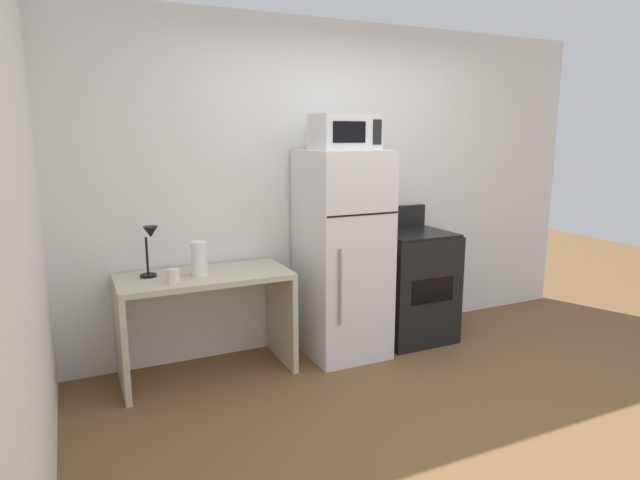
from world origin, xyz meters
The scene contains 10 objects.
ground_plane centered at (0.00, 0.00, 0.00)m, with size 12.00×12.00×0.00m, color brown.
wall_back_white centered at (0.00, 1.70, 1.30)m, with size 5.00×0.10×2.60m, color white.
wall_left_brick centered at (-2.20, 0.00, 1.30)m, with size 0.10×4.00×2.60m, color silver.
desk centered at (-1.16, 1.35, 0.53)m, with size 1.20×0.56×0.75m.
desk_lamp centered at (-1.50, 1.42, 0.99)m, with size 0.14×0.12×0.35m.
paper_towel_roll centered at (-1.20, 1.32, 0.87)m, with size 0.11×0.11×0.24m, color white.
coffee_mug centered at (-1.39, 1.21, 0.80)m, with size 0.08×0.08×0.10m, color white.
refrigerator centered at (-0.08, 1.31, 0.80)m, with size 0.59×0.67×1.60m.
microwave centered at (-0.08, 1.29, 1.73)m, with size 0.46×0.35×0.26m.
oven_range centered at (0.58, 1.33, 0.47)m, with size 0.62×0.61×1.10m.
Camera 1 is at (-1.98, -2.32, 1.72)m, focal length 30.27 mm.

